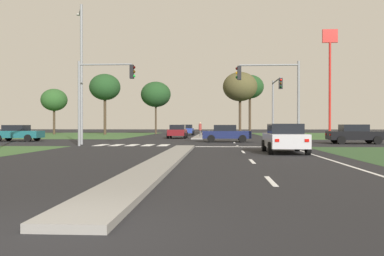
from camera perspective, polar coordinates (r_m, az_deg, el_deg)
ground_plane at (r=35.67m, az=0.09°, el=-1.96°), size 200.00×200.00×0.00m
grass_verge_far_left at (r=66.13m, az=-21.21°, el=-0.88°), size 35.00×35.00×0.01m
median_island_near at (r=16.77m, az=-3.72°, el=-4.43°), size 1.20×22.00×0.14m
median_island_far at (r=60.63m, az=1.47°, el=-0.90°), size 1.20×36.00×0.14m
lane_dash_near at (r=11.40m, az=10.62°, el=-7.07°), size 0.14×2.00×0.01m
lane_dash_second at (r=17.33m, az=8.14°, el=-4.49°), size 0.14×2.00×0.01m
lane_dash_third at (r=23.30m, az=6.93°, el=-3.22°), size 0.14×2.00×0.01m
lane_dash_fourth at (r=29.28m, az=6.21°, el=-2.47°), size 0.14×2.00×0.01m
lane_dash_fifth at (r=35.27m, az=5.74°, el=-1.98°), size 0.14×2.00×0.01m
edge_line_right at (r=18.27m, az=18.60°, el=-4.25°), size 0.14×24.00×0.01m
stop_bar_near at (r=28.67m, az=6.88°, el=-2.54°), size 6.40×0.50×0.01m
crosswalk_bar_near at (r=31.58m, az=-12.16°, el=-2.27°), size 0.70×2.80×0.01m
crosswalk_bar_second at (r=31.29m, az=-10.13°, el=-2.29°), size 0.70×2.80×0.01m
crosswalk_bar_third at (r=31.04m, az=-8.06°, el=-2.31°), size 0.70×2.80×0.01m
crosswalk_bar_fourth at (r=30.83m, az=-5.96°, el=-2.33°), size 0.70×2.80×0.01m
crosswalk_bar_fifth at (r=30.66m, az=-3.84°, el=-2.34°), size 0.70×2.80×0.01m
car_navy_near at (r=36.50m, az=4.65°, el=-0.71°), size 4.18×1.95×1.48m
car_silver_second at (r=22.81m, az=12.43°, el=-1.33°), size 2.07×4.48×1.55m
car_blue_third at (r=60.70m, az=-0.68°, el=-0.24°), size 1.97×4.29×1.51m
car_black_fourth at (r=35.39m, az=21.22°, el=-0.75°), size 4.28×2.02×1.51m
car_maroon_fifth at (r=46.56m, az=-1.97°, el=-0.45°), size 2.04×4.46×1.49m
car_teal_sixth at (r=41.13m, az=-22.55°, el=-0.62°), size 4.28×2.09×1.47m
traffic_signal_near_right at (r=29.36m, az=11.29°, el=5.30°), size 4.36×0.32×5.82m
traffic_signal_far_right at (r=40.69m, az=11.26°, el=4.08°), size 0.32×5.44×5.87m
traffic_signal_near_left at (r=30.25m, az=-12.52°, el=5.28°), size 4.09×0.32×5.96m
street_lamp_second at (r=33.37m, az=-14.76°, el=7.96°), size 1.22×2.33×10.57m
pedestrian_at_median at (r=48.82m, az=1.11°, el=0.03°), size 0.34×0.34×1.66m
fastfood_pole_sign at (r=53.86m, az=18.16°, el=8.81°), size 1.80×0.40×12.96m
treeline_near at (r=69.21m, az=-18.17°, el=3.62°), size 4.06×4.06×7.11m
treeline_second at (r=65.30m, az=-11.71°, el=5.41°), size 4.67×4.67×9.19m
treeline_third at (r=67.66m, az=-4.92°, el=4.55°), size 4.77×4.77×8.38m
treeline_fourth at (r=63.29m, az=6.52°, el=5.56°), size 5.12×5.12×9.35m
treeline_fifth at (r=66.62m, az=7.84°, el=5.51°), size 4.33×4.33×9.28m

